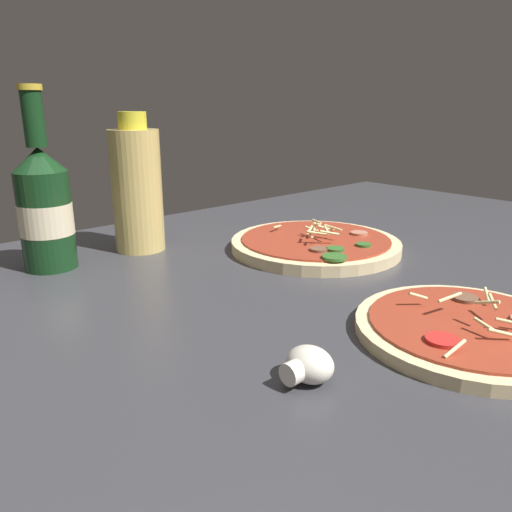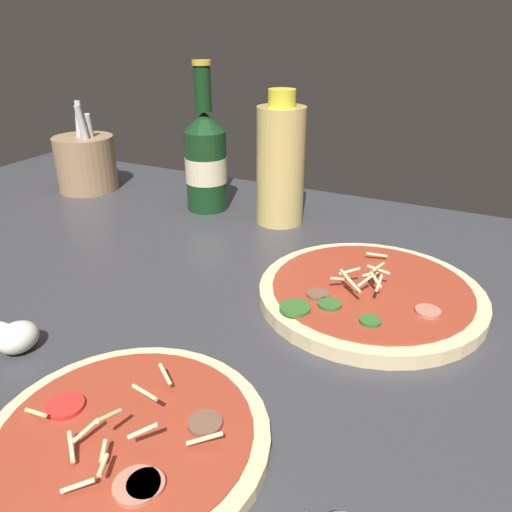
% 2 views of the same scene
% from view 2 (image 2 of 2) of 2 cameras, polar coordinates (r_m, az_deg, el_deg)
% --- Properties ---
extents(counter_slab, '(1.60, 0.90, 0.03)m').
position_cam_2_polar(counter_slab, '(0.62, -1.06, -6.04)').
color(counter_slab, '#38383D').
rests_on(counter_slab, ground).
extents(pizza_near, '(0.23, 0.23, 0.05)m').
position_cam_2_polar(pizza_near, '(0.44, -14.48, -19.51)').
color(pizza_near, beige).
rests_on(pizza_near, counter_slab).
extents(pizza_far, '(0.27, 0.27, 0.05)m').
position_cam_2_polar(pizza_far, '(0.63, 12.91, -4.22)').
color(pizza_far, beige).
rests_on(pizza_far, counter_slab).
extents(beer_bottle, '(0.07, 0.07, 0.25)m').
position_cam_2_polar(beer_bottle, '(0.90, -5.76, 10.92)').
color(beer_bottle, '#143819').
rests_on(beer_bottle, counter_slab).
extents(oil_bottle, '(0.08, 0.08, 0.22)m').
position_cam_2_polar(oil_bottle, '(0.83, 2.82, 10.45)').
color(oil_bottle, '#D6B766').
rests_on(oil_bottle, counter_slab).
extents(mushroom_right, '(0.05, 0.04, 0.03)m').
position_cam_2_polar(mushroom_right, '(0.58, -25.73, -8.31)').
color(mushroom_right, white).
rests_on(mushroom_right, counter_slab).
extents(utensil_crock, '(0.12, 0.12, 0.17)m').
position_cam_2_polar(utensil_crock, '(1.07, -18.86, 10.07)').
color(utensil_crock, '#9E7A56').
rests_on(utensil_crock, counter_slab).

